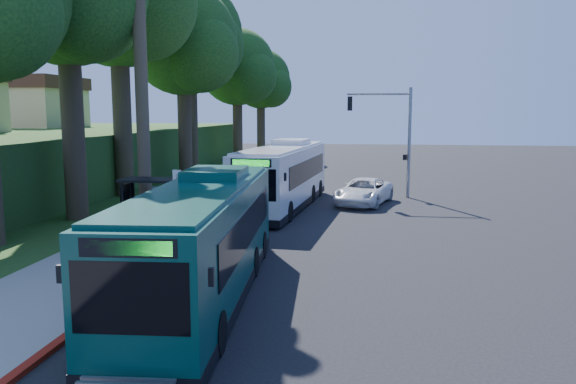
# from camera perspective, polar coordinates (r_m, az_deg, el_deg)

# --- Properties ---
(ground) EXTENTS (140.00, 140.00, 0.00)m
(ground) POSITION_cam_1_polar(r_m,az_deg,el_deg) (27.16, 3.35, -3.50)
(ground) COLOR black
(ground) RESTS_ON ground
(sidewalk) EXTENTS (4.50, 70.00, 0.12)m
(sidewalk) POSITION_cam_1_polar(r_m,az_deg,el_deg) (28.66, -11.37, -2.91)
(sidewalk) COLOR gray
(sidewalk) RESTS_ON ground
(red_curb) EXTENTS (0.25, 30.00, 0.13)m
(red_curb) POSITION_cam_1_polar(r_m,az_deg,el_deg) (24.23, -9.36, -4.87)
(red_curb) COLOR maroon
(red_curb) RESTS_ON ground
(grass_verge) EXTENTS (8.00, 70.00, 0.06)m
(grass_verge) POSITION_cam_1_polar(r_m,az_deg,el_deg) (35.39, -17.42, -1.09)
(grass_verge) COLOR #234719
(grass_verge) RESTS_ON ground
(bus_shelter) EXTENTS (3.20, 1.51, 2.55)m
(bus_shelter) POSITION_cam_1_polar(r_m,az_deg,el_deg) (25.72, -13.49, -0.29)
(bus_shelter) COLOR black
(bus_shelter) RESTS_ON ground
(stop_sign_pole) EXTENTS (0.35, 0.06, 3.17)m
(stop_sign_pole) POSITION_cam_1_polar(r_m,az_deg,el_deg) (23.05, -11.16, -0.48)
(stop_sign_pole) COLOR gray
(stop_sign_pole) RESTS_ON ground
(traffic_signal_pole) EXTENTS (4.10, 0.30, 7.00)m
(traffic_signal_pole) POSITION_cam_1_polar(r_m,az_deg,el_deg) (36.57, 10.66, 6.36)
(traffic_signal_pole) COLOR gray
(traffic_signal_pole) RESTS_ON ground
(hillside_backdrop) EXTENTS (24.00, 60.00, 8.80)m
(hillside_backdrop) POSITION_cam_1_polar(r_m,az_deg,el_deg) (50.49, -26.34, 3.86)
(hillside_backdrop) COLOR #234719
(hillside_backdrop) RESTS_ON ground
(tree_2) EXTENTS (8.82, 8.40, 15.12)m
(tree_2) POSITION_cam_1_polar(r_m,az_deg,el_deg) (45.03, -10.52, 14.39)
(tree_2) COLOR #382B1E
(tree_2) RESTS_ON ground
(tree_3) EXTENTS (10.08, 9.60, 17.28)m
(tree_3) POSITION_cam_1_polar(r_m,az_deg,el_deg) (53.37, -9.85, 15.03)
(tree_3) COLOR #382B1E
(tree_3) RESTS_ON ground
(tree_4) EXTENTS (8.40, 8.00, 14.14)m
(tree_4) POSITION_cam_1_polar(r_m,az_deg,el_deg) (60.20, -5.12, 12.17)
(tree_4) COLOR #382B1E
(tree_4) RESTS_ON ground
(tree_5) EXTENTS (7.35, 7.00, 12.86)m
(tree_5) POSITION_cam_1_polar(r_m,az_deg,el_deg) (67.77, -2.72, 11.09)
(tree_5) COLOR #382B1E
(tree_5) RESTS_ON ground
(white_bus) EXTENTS (3.83, 13.05, 3.84)m
(white_bus) POSITION_cam_1_polar(r_m,az_deg,el_deg) (32.28, -0.45, 1.73)
(white_bus) COLOR silver
(white_bus) RESTS_ON ground
(teal_bus) EXTENTS (3.44, 12.40, 3.65)m
(teal_bus) POSITION_cam_1_polar(r_m,az_deg,el_deg) (16.86, -8.56, -4.61)
(teal_bus) COLOR #0B3E37
(teal_bus) RESTS_ON ground
(pickup) EXTENTS (3.88, 5.97, 1.53)m
(pickup) POSITION_cam_1_polar(r_m,az_deg,el_deg) (33.82, 7.71, 0.06)
(pickup) COLOR white
(pickup) RESTS_ON ground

